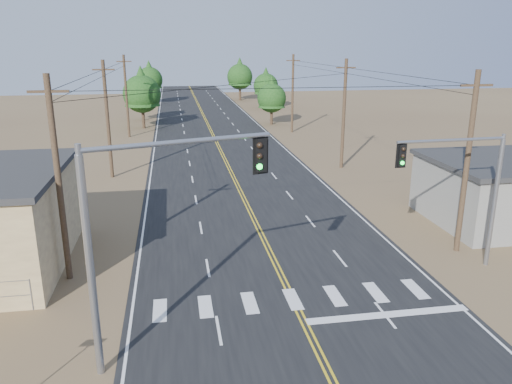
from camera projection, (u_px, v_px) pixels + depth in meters
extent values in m
cube|color=black|center=(234.00, 178.00, 43.64)|extent=(15.00, 200.00, 0.02)
cylinder|color=gray|center=(31.00, 295.00, 21.75)|extent=(0.06, 0.06, 1.50)
cylinder|color=#4C3826|center=(59.00, 182.00, 23.53)|extent=(0.30, 0.30, 10.00)
cube|color=#4C3826|center=(48.00, 92.00, 22.33)|extent=(1.80, 0.12, 0.12)
cylinder|color=#4C3826|center=(108.00, 120.00, 42.43)|extent=(0.30, 0.30, 10.00)
cube|color=#4C3826|center=(103.00, 70.00, 41.23)|extent=(1.80, 0.12, 0.12)
cylinder|color=#4C3826|center=(126.00, 97.00, 61.33)|extent=(0.30, 0.30, 10.00)
cube|color=#4C3826|center=(124.00, 61.00, 60.13)|extent=(1.80, 0.12, 0.12)
cylinder|color=#4C3826|center=(467.00, 165.00, 26.87)|extent=(0.30, 0.30, 10.00)
cube|color=#4C3826|center=(477.00, 85.00, 25.67)|extent=(1.80, 0.12, 0.12)
cylinder|color=#4C3826|center=(344.00, 115.00, 45.77)|extent=(0.30, 0.30, 10.00)
cube|color=#4C3826|center=(346.00, 68.00, 44.57)|extent=(1.80, 0.12, 0.12)
cylinder|color=#4C3826|center=(293.00, 94.00, 64.67)|extent=(0.30, 0.30, 10.00)
cube|color=#4C3826|center=(293.00, 61.00, 63.47)|extent=(1.80, 0.12, 0.12)
cylinder|color=gray|center=(91.00, 271.00, 16.66)|extent=(0.27, 0.27, 7.94)
cylinder|color=gray|center=(79.00, 155.00, 15.53)|extent=(0.20, 0.20, 0.68)
cylinder|color=gray|center=(181.00, 142.00, 16.91)|extent=(6.46, 2.10, 0.18)
cube|color=black|center=(260.00, 155.00, 18.40)|extent=(0.48, 0.44, 1.25)
sphere|color=black|center=(260.00, 145.00, 18.09)|extent=(0.23, 0.23, 0.23)
sphere|color=black|center=(260.00, 156.00, 18.20)|extent=(0.23, 0.23, 0.23)
sphere|color=#0CE533|center=(260.00, 167.00, 18.31)|extent=(0.23, 0.23, 0.23)
cylinder|color=gray|center=(494.00, 204.00, 25.53)|extent=(0.23, 0.23, 6.71)
cylinder|color=gray|center=(503.00, 140.00, 24.57)|extent=(0.17, 0.17, 0.57)
cylinder|color=gray|center=(452.00, 140.00, 23.97)|extent=(5.70, 0.40, 0.15)
cube|color=black|center=(402.00, 155.00, 23.64)|extent=(0.35, 0.30, 1.05)
sphere|color=black|center=(404.00, 149.00, 23.38)|extent=(0.19, 0.19, 0.19)
sphere|color=black|center=(403.00, 156.00, 23.48)|extent=(0.19, 0.19, 0.19)
sphere|color=#0CE533|center=(402.00, 163.00, 23.57)|extent=(0.19, 0.19, 0.19)
cylinder|color=#3F2D1E|center=(143.00, 117.00, 68.81)|extent=(0.41, 0.41, 3.06)
cone|color=#164112|center=(141.00, 86.00, 67.59)|extent=(4.77, 4.77, 5.45)
sphere|color=#164112|center=(142.00, 94.00, 67.91)|extent=(5.11, 5.11, 5.11)
cylinder|color=#3F2D1E|center=(143.00, 112.00, 75.94)|extent=(0.40, 0.40, 2.53)
cone|color=#164112|center=(141.00, 89.00, 74.94)|extent=(3.93, 3.93, 4.49)
sphere|color=#164112|center=(142.00, 95.00, 75.20)|extent=(4.21, 4.21, 4.21)
cylinder|color=#3F2D1E|center=(151.00, 96.00, 97.24)|extent=(0.43, 0.43, 2.97)
cone|color=#164112|center=(149.00, 74.00, 96.06)|extent=(4.62, 4.62, 5.28)
sphere|color=#164112|center=(150.00, 80.00, 96.37)|extent=(4.95, 4.95, 4.95)
cylinder|color=#3F2D1E|center=(271.00, 116.00, 72.04)|extent=(0.40, 0.40, 2.47)
cone|color=#164112|center=(272.00, 92.00, 71.06)|extent=(3.85, 3.85, 4.40)
sphere|color=#164112|center=(272.00, 98.00, 71.31)|extent=(4.12, 4.12, 4.12)
cylinder|color=#3F2D1E|center=(266.00, 101.00, 89.77)|extent=(0.39, 0.39, 2.64)
cone|color=#164112|center=(266.00, 80.00, 88.72)|extent=(4.11, 4.11, 4.70)
sphere|color=#164112|center=(266.00, 86.00, 89.00)|extent=(4.41, 4.41, 4.41)
cylinder|color=#3F2D1E|center=(240.00, 93.00, 102.94)|extent=(0.48, 0.48, 3.12)
cone|color=#164112|center=(240.00, 71.00, 101.70)|extent=(4.85, 4.85, 5.54)
sphere|color=#164112|center=(240.00, 77.00, 102.03)|extent=(5.19, 5.19, 5.19)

